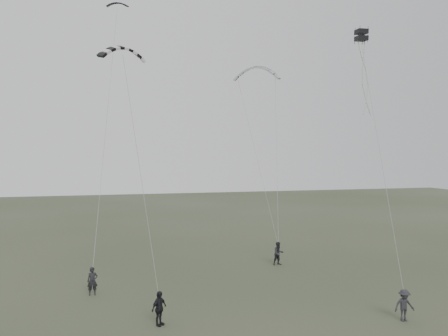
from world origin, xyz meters
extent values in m
plane|color=#333D27|center=(0.00, 0.00, 0.00)|extent=(140.00, 140.00, 0.00)
imported|color=black|center=(-7.38, 4.73, 0.85)|extent=(0.65, 0.45, 1.70)
imported|color=#242329|center=(6.16, 8.71, 0.89)|extent=(0.97, 0.81, 1.78)
imported|color=black|center=(-3.91, -0.95, 0.86)|extent=(1.03, 1.00, 1.73)
imported|color=#27262B|center=(8.36, -3.39, 0.82)|extent=(1.10, 0.70, 1.63)
camera|label=1|loc=(-5.93, -22.60, 8.63)|focal=35.00mm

